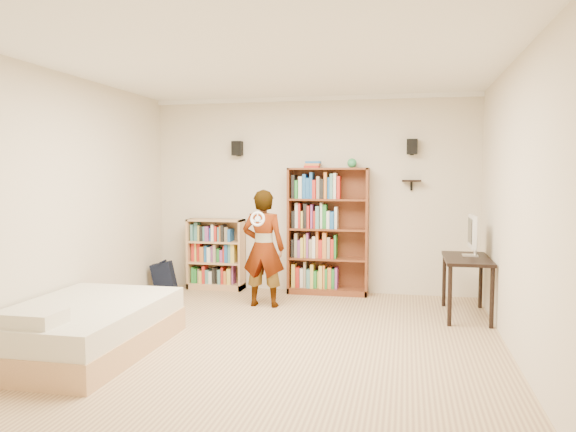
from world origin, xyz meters
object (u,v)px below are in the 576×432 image
at_px(person, 263,248).
at_px(computer_desk, 466,287).
at_px(low_bookshelf, 216,254).
at_px(daybed, 83,322).
at_px(tall_bookshelf, 328,231).

bearing_deg(person, computer_desk, -179.62).
relative_size(low_bookshelf, daybed, 0.53).
bearing_deg(person, low_bookshelf, -43.28).
bearing_deg(low_bookshelf, computer_desk, -15.05).
xyz_separation_m(computer_desk, daybed, (-3.59, -2.08, -0.07)).
height_order(tall_bookshelf, daybed, tall_bookshelf).
height_order(daybed, person, person).
height_order(computer_desk, person, person).
relative_size(computer_desk, person, 0.70).
xyz_separation_m(tall_bookshelf, computer_desk, (1.73, -0.89, -0.52)).
distance_m(tall_bookshelf, computer_desk, 2.01).
xyz_separation_m(daybed, person, (1.18, 2.09, 0.45)).
xyz_separation_m(tall_bookshelf, low_bookshelf, (-1.61, 0.01, -0.36)).
bearing_deg(daybed, person, 60.55).
bearing_deg(tall_bookshelf, computer_desk, -27.22).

